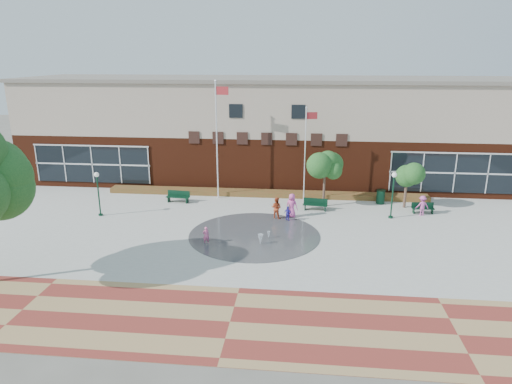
# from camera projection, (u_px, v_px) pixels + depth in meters

# --- Properties ---
(ground) EXTENTS (120.00, 120.00, 0.00)m
(ground) POSITION_uv_depth(u_px,v_px,m) (249.00, 255.00, 26.36)
(ground) COLOR #666056
(ground) RESTS_ON ground
(plaza_concrete) EXTENTS (46.00, 18.00, 0.01)m
(plaza_concrete) POSITION_uv_depth(u_px,v_px,m) (256.00, 230.00, 30.17)
(plaza_concrete) COLOR #A8A8A0
(plaza_concrete) RESTS_ON ground
(paver_band) EXTENTS (46.00, 6.00, 0.01)m
(paver_band) POSITION_uv_depth(u_px,v_px,m) (230.00, 322.00, 19.69)
(paver_band) COLOR maroon
(paver_band) RESTS_ON ground
(splash_pad) EXTENTS (8.40, 8.40, 0.01)m
(splash_pad) POSITION_uv_depth(u_px,v_px,m) (254.00, 235.00, 29.22)
(splash_pad) COLOR #383A3D
(splash_pad) RESTS_ON ground
(library_building) EXTENTS (44.40, 10.40, 9.20)m
(library_building) POSITION_uv_depth(u_px,v_px,m) (271.00, 129.00, 41.69)
(library_building) COLOR #501E0E
(library_building) RESTS_ON ground
(flower_bed) EXTENTS (26.00, 1.20, 0.40)m
(flower_bed) POSITION_uv_depth(u_px,v_px,m) (265.00, 196.00, 37.41)
(flower_bed) COLOR #A02D1D
(flower_bed) RESTS_ON ground
(flagpole_left) EXTENTS (1.09, 0.22, 9.33)m
(flagpole_left) POSITION_uv_depth(u_px,v_px,m) (217.00, 134.00, 35.40)
(flagpole_left) COLOR white
(flagpole_left) RESTS_ON ground
(flagpole_right) EXTENTS (0.91, 0.26, 7.46)m
(flagpole_right) POSITION_uv_depth(u_px,v_px,m) (306.00, 150.00, 34.54)
(flagpole_right) COLOR white
(flagpole_right) RESTS_ON ground
(lamp_left) EXTENTS (0.34, 0.34, 3.23)m
(lamp_left) POSITION_uv_depth(u_px,v_px,m) (98.00, 189.00, 32.22)
(lamp_left) COLOR #0C311F
(lamp_left) RESTS_ON ground
(lamp_right) EXTENTS (0.35, 0.35, 3.35)m
(lamp_right) POSITION_uv_depth(u_px,v_px,m) (393.00, 190.00, 31.70)
(lamp_right) COLOR #0C311F
(lamp_right) RESTS_ON ground
(bench_left) EXTENTS (1.87, 0.70, 0.92)m
(bench_left) POSITION_uv_depth(u_px,v_px,m) (178.00, 199.00, 35.67)
(bench_left) COLOR #0C311F
(bench_left) RESTS_ON ground
(bench_mid) EXTENTS (1.82, 0.69, 0.89)m
(bench_mid) POSITION_uv_depth(u_px,v_px,m) (315.00, 207.00, 33.83)
(bench_mid) COLOR #0C311F
(bench_mid) RESTS_ON ground
(bench_right) EXTENTS (1.61, 0.50, 0.80)m
(bench_right) POSITION_uv_depth(u_px,v_px,m) (423.00, 210.00, 33.18)
(bench_right) COLOR #0C311F
(bench_right) RESTS_ON ground
(trash_can) EXTENTS (0.68, 0.68, 1.11)m
(trash_can) POSITION_uv_depth(u_px,v_px,m) (381.00, 197.00, 35.30)
(trash_can) COLOR #0C311F
(trash_can) RESTS_ON ground
(tree_mid) EXTENTS (2.57, 2.57, 4.33)m
(tree_mid) POSITION_uv_depth(u_px,v_px,m) (325.00, 166.00, 33.94)
(tree_mid) COLOR #473128
(tree_mid) RESTS_ON ground
(tree_small_right) EXTENTS (2.18, 2.18, 3.72)m
(tree_small_right) POSITION_uv_depth(u_px,v_px,m) (407.00, 173.00, 33.77)
(tree_small_right) COLOR #473128
(tree_small_right) RESTS_ON ground
(water_jet_a) EXTENTS (0.33, 0.33, 0.64)m
(water_jet_a) POSITION_uv_depth(u_px,v_px,m) (260.00, 245.00, 27.76)
(water_jet_a) COLOR white
(water_jet_a) RESTS_ON ground
(water_jet_b) EXTENTS (0.20, 0.20, 0.44)m
(water_jet_b) POSITION_uv_depth(u_px,v_px,m) (269.00, 239.00, 28.69)
(water_jet_b) COLOR white
(water_jet_b) RESTS_ON ground
(child_splash) EXTENTS (0.47, 0.39, 1.09)m
(child_splash) POSITION_uv_depth(u_px,v_px,m) (206.00, 235.00, 27.76)
(child_splash) COLOR pink
(child_splash) RESTS_ON ground
(adult_red) EXTENTS (0.93, 0.83, 1.56)m
(adult_red) POSITION_uv_depth(u_px,v_px,m) (276.00, 208.00, 32.03)
(adult_red) COLOR #AF4222
(adult_red) RESTS_ON ground
(adult_pink) EXTENTS (0.99, 0.82, 1.73)m
(adult_pink) POSITION_uv_depth(u_px,v_px,m) (292.00, 206.00, 32.27)
(adult_pink) COLOR #D64E9F
(adult_pink) RESTS_ON ground
(child_blue) EXTENTS (0.67, 0.55, 1.07)m
(child_blue) POSITION_uv_depth(u_px,v_px,m) (288.00, 214.00, 31.60)
(child_blue) COLOR #3329B1
(child_blue) RESTS_ON ground
(person_bench) EXTENTS (1.03, 0.70, 1.48)m
(person_bench) POSITION_uv_depth(u_px,v_px,m) (422.00, 206.00, 32.65)
(person_bench) COLOR #C450A1
(person_bench) RESTS_ON ground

